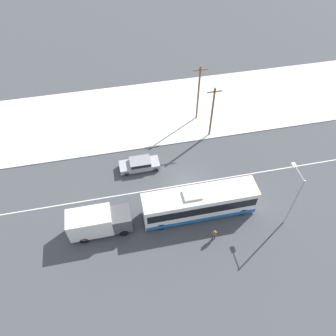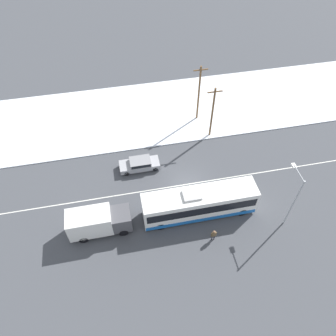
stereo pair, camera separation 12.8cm
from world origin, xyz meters
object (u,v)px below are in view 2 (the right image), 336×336
object	(u,v)px
utility_pole_roadside	(212,112)
pedestrian_at_stop	(214,234)
city_bus	(199,203)
box_truck	(98,221)
sedan_car	(140,164)
streetlamp	(294,194)
utility_pole_snowlot	(199,93)

from	to	relation	value
utility_pole_roadside	pedestrian_at_stop	bearing A→B (deg)	-104.77
city_bus	utility_pole_roadside	bearing A→B (deg)	68.28
pedestrian_at_stop	city_bus	bearing A→B (deg)	100.63
box_truck	utility_pole_roadside	xyz separation A→B (m)	(14.79, 11.29, 2.17)
box_truck	sedan_car	distance (m)	9.14
streetlamp	utility_pole_roadside	distance (m)	14.28
pedestrian_at_stop	utility_pole_roadside	size ratio (longest dim) A/B	0.22
box_truck	utility_pole_snowlot	distance (m)	20.55
utility_pole_snowlot	sedan_car	bearing A→B (deg)	-140.30
box_truck	utility_pole_snowlot	xyz separation A→B (m)	(14.01, 14.82, 2.54)
streetlamp	pedestrian_at_stop	bearing A→B (deg)	-173.73
sedan_car	utility_pole_roadside	distance (m)	10.81
pedestrian_at_stop	utility_pole_roadside	distance (m)	15.33
utility_pole_snowlot	utility_pole_roadside	bearing A→B (deg)	-77.42
sedan_car	utility_pole_snowlot	size ratio (longest dim) A/B	0.58
pedestrian_at_stop	utility_pole_roadside	world-z (taller)	utility_pole_roadside
box_truck	streetlamp	size ratio (longest dim) A/B	0.88
pedestrian_at_stop	utility_pole_snowlot	world-z (taller)	utility_pole_snowlot
city_bus	streetlamp	distance (m)	9.15
sedan_car	streetlamp	size ratio (longest dim) A/B	0.67
sedan_car	utility_pole_snowlot	distance (m)	12.00
pedestrian_at_stop	sedan_car	bearing A→B (deg)	118.27
sedan_car	pedestrian_at_stop	size ratio (longest dim) A/B	2.88
streetlamp	utility_pole_snowlot	xyz separation A→B (m)	(-4.70, 17.25, -0.23)
city_bus	utility_pole_roadside	size ratio (longest dim) A/B	1.60
streetlamp	city_bus	bearing A→B (deg)	163.41
city_bus	box_truck	size ratio (longest dim) A/B	1.89
box_truck	sedan_car	bearing A→B (deg)	55.38
pedestrian_at_stop	utility_pole_snowlot	size ratio (longest dim) A/B	0.20
sedan_car	utility_pole_roadside	size ratio (longest dim) A/B	0.64
box_truck	utility_pole_snowlot	bearing A→B (deg)	46.62
city_bus	box_truck	world-z (taller)	city_bus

